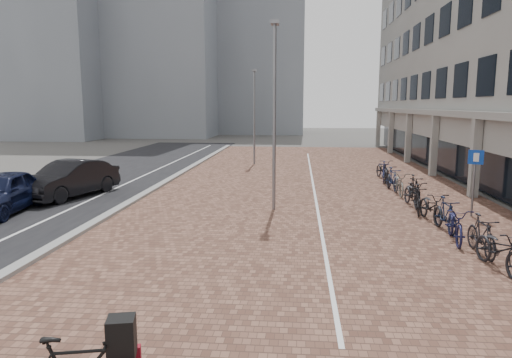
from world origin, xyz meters
The scene contains 13 objects.
ground centered at (0.00, 0.00, 0.00)m, with size 140.00×140.00×0.00m, color #474442.
plaza_brick centered at (2.00, 12.00, 0.01)m, with size 14.50×42.00×0.04m, color brown.
street_asphalt centered at (-9.00, 12.00, 0.01)m, with size 8.00×50.00×0.03m, color black.
curb centered at (-5.10, 12.00, 0.07)m, with size 0.35×42.00×0.14m, color gray.
lane_line centered at (-7.00, 12.00, 0.02)m, with size 0.12×44.00×0.00m, color white.
parking_line centered at (2.20, 12.00, 0.04)m, with size 0.10×30.00×0.00m, color white.
bg_towers centered at (-14.34, 48.94, 13.96)m, with size 33.00×23.00×32.00m.
car_navy centered at (-9.17, 5.51, 0.75)m, with size 1.77×4.41×1.50m, color black.
car_dark centered at (-8.13, 8.53, 0.77)m, with size 1.63×4.68×1.54m, color black.
parking_sign centered at (7.50, 6.42, 1.56)m, with size 0.46×0.23×2.34m.
lamp_near centered at (0.58, 6.88, 3.35)m, with size 0.12×0.12×6.71m, color slate.
lamp_far centered at (-1.41, 20.10, 3.02)m, with size 0.12×0.12×6.04m, color slate.
bike_row centered at (5.91, 7.90, 0.52)m, with size 1.37×15.85×1.05m.
Camera 1 is at (1.47, -9.91, 3.86)m, focal length 32.50 mm.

